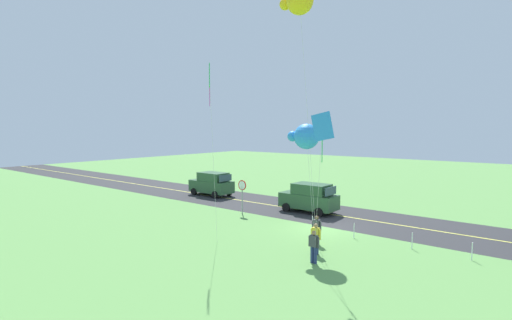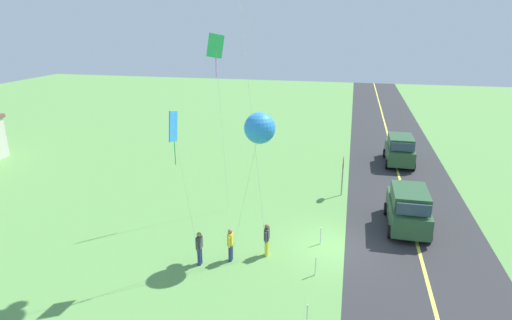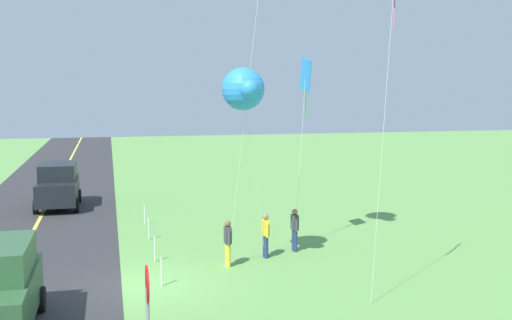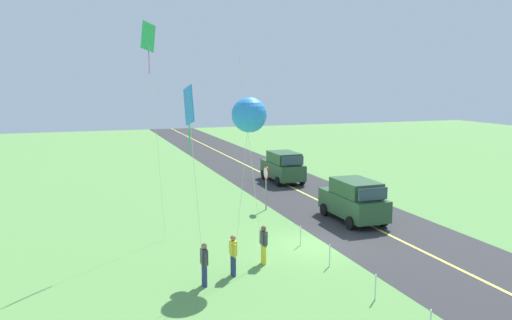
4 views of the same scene
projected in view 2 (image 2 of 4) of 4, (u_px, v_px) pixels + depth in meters
name	position (u px, v px, depth m)	size (l,w,h in m)	color
ground_plane	(334.00, 248.00, 20.91)	(120.00, 120.00, 0.10)	#60994C
asphalt_road	(421.00, 257.00, 20.06)	(120.00, 7.00, 0.00)	#2D2D30
road_centre_stripe	(421.00, 257.00, 20.06)	(120.00, 0.16, 0.00)	#E5E04C
car_suv_foreground	(408.00, 208.00, 22.53)	(4.40, 2.12, 2.24)	#2D5633
car_parked_east_near	(400.00, 149.00, 32.75)	(4.40, 2.12, 2.24)	#2D5633
stop_sign	(343.00, 168.00, 26.59)	(0.76, 0.08, 2.56)	gray
person_adult_near	(231.00, 244.00, 19.50)	(0.58, 0.22, 1.60)	navy
person_adult_companion	(199.00, 247.00, 19.19)	(0.58, 0.22, 1.60)	navy
person_child_watcher	(267.00, 239.00, 19.93)	(0.58, 0.22, 1.60)	yellow
kite_red_low	(260.00, 128.00, 18.90)	(2.47, 1.79, 6.74)	silver
kite_blue_mid	(174.00, 129.00, 16.95)	(1.27, 0.67, 7.24)	silver
kite_green_far	(216.00, 49.00, 22.42)	(0.82, 0.90, 9.96)	silver
fence_post_1	(307.00, 315.00, 15.40)	(0.05, 0.05, 0.90)	silver
fence_post_2	(315.00, 266.00, 18.47)	(0.05, 0.05, 0.90)	silver
fence_post_3	(321.00, 236.00, 21.08)	(0.05, 0.05, 0.90)	silver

